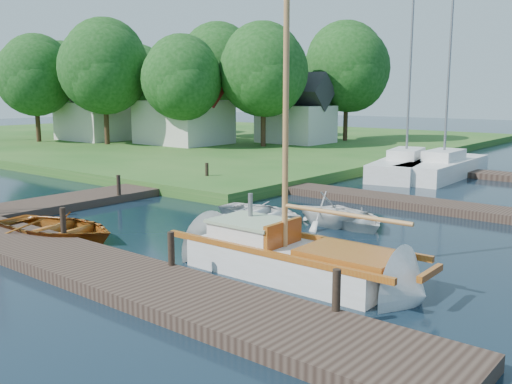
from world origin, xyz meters
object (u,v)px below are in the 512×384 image
Objects in this scene: mooring_post_4 at (119,185)px; house_a at (183,110)px; dinghy at (57,224)px; tree_7 at (347,67)px; tree_0 at (35,76)px; tree_6 at (61,77)px; marina_boat_0 at (406,165)px; mooring_post_3 at (336,290)px; house_c at (296,115)px; mooring_post_5 at (207,172)px; marina_boat_1 at (443,166)px; tender_c at (350,215)px; house_b at (96,111)px; tender_a at (261,209)px; tree_4 at (219,67)px; tree_3 at (264,70)px; mooring_post_2 at (171,249)px; tree_1 at (105,67)px; mooring_post_1 at (63,221)px; tree_5 at (138,80)px; tender_b at (327,208)px; tree_2 at (182,78)px; sailboat at (297,262)px.

house_a reaches higher than mooring_post_4.
tree_7 is at bearing 3.39° from dinghy.
tree_6 is at bearing 135.00° from tree_0.
marina_boat_0 is at bearing -48.26° from tree_7.
house_c is at bearing 126.53° from mooring_post_3.
mooring_post_3 is 1.00× the size of mooring_post_4.
mooring_post_3 is at bearing -26.62° from tree_6.
tree_6 is (-29.00, 11.05, 4.94)m from mooring_post_5.
house_a is at bearing -0.18° from tree_6.
marina_boat_1 reaches higher than tree_6.
mooring_post_4 is 0.24× the size of tender_c.
mooring_post_5 is at bearing -23.20° from house_b.
house_c is at bearing 61.80° from marina_boat_1.
tree_6 reaches higher than tender_a.
tree_4 is at bearing 79.92° from tender_c.
marina_boat_1 is 17.69m from tree_7.
dinghy is 0.47× the size of tree_3.
marina_boat_0 is at bearing 45.57° from tender_c.
mooring_post_2 is at bearing -49.64° from mooring_post_5.
tree_1 is (6.00, 2.00, 0.56)m from tree_0.
house_c reaches higher than mooring_post_3.
mooring_post_1 is 31.47m from house_b.
tree_4 is at bearing 125.08° from mooring_post_1.
mooring_post_2 is 0.15× the size of house_c.
tree_5 is at bearing -173.05° from house_c.
mooring_post_5 is 9.15m from tender_b.
tree_2 is at bearing 128.05° from mooring_post_4.
tree_7 is at bearing 117.84° from sailboat.
tree_7 is (2.00, 4.05, 3.62)m from house_c.
tree_2 reaches higher than house_c.
marina_boat_1 reaches higher than tree_4.
tree_5 is at bearing -161.57° from tree_7.
tender_b is 0.44× the size of house_c.
mooring_post_5 is at bearing 111.80° from mooring_post_1.
tree_6 is (-32.15, 20.75, 5.21)m from dinghy.
tree_5 reaches higher than house_b.
tree_1 is 1.09× the size of tree_6.
tree_5 is (-10.00, 4.05, 2.46)m from house_a.
house_a is 16.22m from tree_6.
tender_c is 0.32× the size of marina_boat_0.
house_a is at bearing 139.76° from mooring_post_5.
mooring_post_1 is 6.40m from mooring_post_4.
marina_boat_0 is 1.26× the size of tree_0.
tender_c is 0.42× the size of tree_5.
tree_6 is at bearing -164.86° from house_c.
tree_0 is at bearing -90.00° from tree_5.
tree_6 is at bearing 153.72° from sailboat.
tree_4 reaches higher than house_a.
tree_6 reaches higher than tender_c.
marina_boat_0 reaches higher than tree_7.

